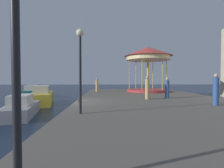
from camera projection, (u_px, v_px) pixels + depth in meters
ground_plane at (75, 113)px, 12.77m from camera, size 120.00×120.00×0.00m
quay_dock at (158, 107)px, 13.00m from camera, size 12.08×29.25×0.80m
motorboat_yellow at (42, 97)px, 17.05m from camera, size 3.04×5.33×1.79m
motorboat_grey at (21, 108)px, 11.71m from camera, size 2.66×5.04×1.40m
motorboat_teal at (33, 93)px, 22.96m from camera, size 2.38×4.79×1.64m
carousel at (148, 58)px, 22.24m from camera, size 6.02×6.02×5.64m
lamp_post_mid_promenade at (80, 55)px, 8.32m from camera, size 0.36×0.36×3.99m
bollard_center at (80, 100)px, 12.31m from camera, size 0.24×0.24×0.40m
person_by_the_water at (147, 88)px, 14.26m from camera, size 0.34×0.34×1.87m
person_mid_promenade at (97, 85)px, 22.50m from camera, size 0.34×0.34×1.71m
person_far_corner at (167, 89)px, 14.93m from camera, size 0.34×0.34×1.74m
person_near_carousel at (216, 90)px, 10.96m from camera, size 0.34×0.34×1.98m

